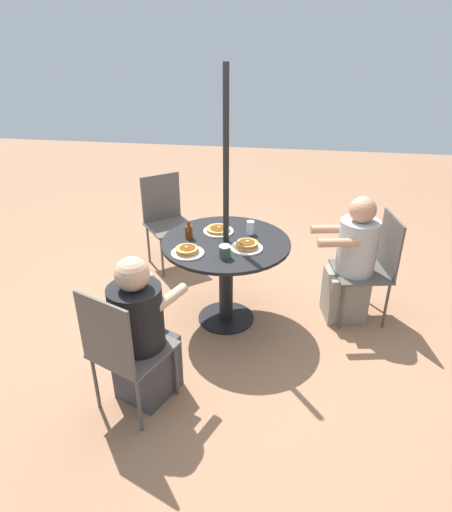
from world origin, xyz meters
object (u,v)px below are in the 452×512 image
pancake_plate_b (187,251)px  pancake_plate_c (247,246)px  diner_south (352,264)px  syrup_bottle (189,232)px  patio_chair_north (166,216)px  diner_east (142,336)px  patio_chair_south (373,263)px  drinking_glass_a (250,228)px  pancake_plate_a (218,230)px  patio_table (226,259)px  patio_chair_east (122,347)px  coffee_cup (225,252)px

pancake_plate_b → pancake_plate_c: size_ratio=1.00×
diner_south → syrup_bottle: (0.19, -1.35, 0.30)m
diner_south → pancake_plate_b: size_ratio=4.38×
patio_chair_north → diner_east: (1.95, 0.35, -0.03)m
diner_east → syrup_bottle: diner_east is taller
patio_chair_south → drinking_glass_a: bearing=82.7°
pancake_plate_c → syrup_bottle: (-0.13, -0.49, 0.03)m
pancake_plate_a → pancake_plate_b: size_ratio=1.00×
patio_table → diner_east: diner_east is taller
patio_chair_north → pancake_plate_a: (0.81, 0.68, 0.24)m
pancake_plate_b → patio_chair_north: bearing=-157.5°
patio_chair_east → patio_chair_south: size_ratio=1.00×
diner_east → patio_chair_north: bearing=123.6°
drinking_glass_a → coffee_cup: bearing=-17.9°
syrup_bottle → coffee_cup: 0.45m
patio_table → pancake_plate_c: size_ratio=4.10×
patio_chair_south → patio_chair_north: bearing=58.7°
pancake_plate_a → pancake_plate_c: pancake_plate_c is taller
syrup_bottle → patio_chair_north: bearing=-154.3°
patio_chair_north → drinking_glass_a: (0.80, 0.95, 0.28)m
patio_chair_south → pancake_plate_a: size_ratio=3.69×
coffee_cup → drinking_glass_a: bearing=162.1°
patio_chair_east → pancake_plate_c: patio_chair_east is taller
pancake_plate_b → coffee_cup: size_ratio=2.62×
patio_chair_north → syrup_bottle: bearing=77.3°
patio_chair_south → syrup_bottle: bearing=87.3°
patio_chair_east → diner_south: (-1.34, 1.53, -0.01)m
patio_chair_north → diner_east: bearing=61.9°
pancake_plate_a → pancake_plate_c: size_ratio=1.00×
patio_table → patio_chair_east: bearing=-23.3°
pancake_plate_c → coffee_cup: 0.23m
patio_chair_north → pancake_plate_a: size_ratio=3.69×
patio_chair_north → diner_east: 1.98m
patio_chair_south → pancake_plate_b: patio_chair_south is taller
syrup_bottle → drinking_glass_a: size_ratio=1.33×
drinking_glass_a → patio_chair_south: bearing=93.7°
pancake_plate_c → syrup_bottle: 0.51m
patio_chair_north → patio_chair_south: same height
patio_table → patio_chair_south: patio_chair_south is taller
pancake_plate_b → syrup_bottle: bearing=-169.8°
diner_south → pancake_plate_c: (0.32, -0.86, 0.26)m
patio_chair_east → diner_east: 0.19m
patio_table → diner_south: bearing=101.0°
patio_table → pancake_plate_a: bearing=-151.8°
patio_chair_east → coffee_cup: bearing=81.8°
coffee_cup → patio_table: bearing=-173.2°
pancake_plate_b → drinking_glass_a: size_ratio=2.29×
pancake_plate_b → pancake_plate_c: (-0.15, 0.44, 0.00)m
diner_south → coffee_cup: 1.15m
patio_chair_east → patio_chair_north: bearing=120.8°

